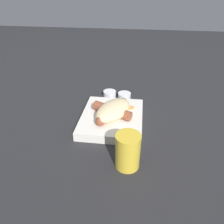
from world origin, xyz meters
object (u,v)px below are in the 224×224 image
(bread_roll, at_px, (113,110))
(food_tray, at_px, (112,118))
(sausage, at_px, (112,111))
(condiment_cup_near, at_px, (124,96))
(drink_glass, at_px, (128,151))
(condiment_cup_far, at_px, (110,94))

(bread_roll, bearing_deg, food_tray, -143.14)
(sausage, xyz_separation_m, condiment_cup_near, (-0.17, 0.02, -0.03))
(bread_roll, bearing_deg, drink_glass, 17.89)
(food_tray, xyz_separation_m, sausage, (0.00, 0.00, 0.03))
(drink_glass, bearing_deg, bread_roll, -162.11)
(condiment_cup_near, relative_size, drink_glass, 0.53)
(bread_roll, bearing_deg, condiment_cup_far, -168.24)
(sausage, distance_m, condiment_cup_far, 0.19)
(condiment_cup_far, bearing_deg, sausage, 11.04)
(food_tray, relative_size, condiment_cup_near, 4.61)
(food_tray, xyz_separation_m, condiment_cup_near, (-0.17, 0.03, -0.00))
(condiment_cup_near, relative_size, condiment_cup_far, 1.00)
(condiment_cup_far, relative_size, drink_glass, 0.53)
(sausage, bearing_deg, bread_roll, 38.00)
(bread_roll, relative_size, condiment_cup_near, 3.41)
(food_tray, relative_size, condiment_cup_far, 4.61)
(food_tray, height_order, drink_glass, drink_glass)
(bread_roll, bearing_deg, sausage, -142.00)
(sausage, xyz_separation_m, drink_glass, (0.18, 0.06, 0.00))
(food_tray, distance_m, drink_glass, 0.20)
(bread_roll, distance_m, condiment_cup_far, 0.19)
(food_tray, relative_size, sausage, 1.52)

